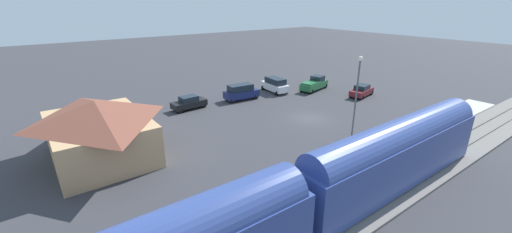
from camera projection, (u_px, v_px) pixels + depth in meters
name	position (u px, v px, depth m)	size (l,w,h in m)	color
ground_plane	(309.00, 119.00, 37.87)	(200.00, 200.00, 0.00)	#38383D
railway_track	(426.00, 163.00, 27.29)	(4.80, 70.00, 0.30)	slate
platform	(385.00, 147.00, 30.29)	(3.20, 46.00, 0.30)	#B7B2A8
passenger_train	(300.00, 198.00, 17.81)	(2.93, 38.57, 4.98)	#33478C
station_building	(99.00, 129.00, 27.59)	(11.08, 8.40, 5.35)	tan
pedestrian_on_platform	(425.00, 115.00, 35.24)	(0.36, 0.36, 1.71)	#333338
pedestrian_waiting_far	(418.00, 121.00, 33.60)	(0.36, 0.36, 1.71)	brown
suv_white	(275.00, 85.00, 48.52)	(5.04, 2.70, 2.22)	white
sedan_black	(189.00, 103.00, 40.90)	(2.16, 4.62, 1.74)	black
sedan_maroon	(362.00, 91.00, 46.30)	(2.71, 4.78, 1.74)	maroon
pickup_green	(314.00, 84.00, 49.54)	(3.16, 5.71, 2.14)	#236638
suv_navy	(241.00, 92.00, 44.69)	(2.37, 5.05, 2.22)	navy
light_pole_near_platform	(357.00, 91.00, 29.83)	(0.44, 0.44, 8.52)	#515156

